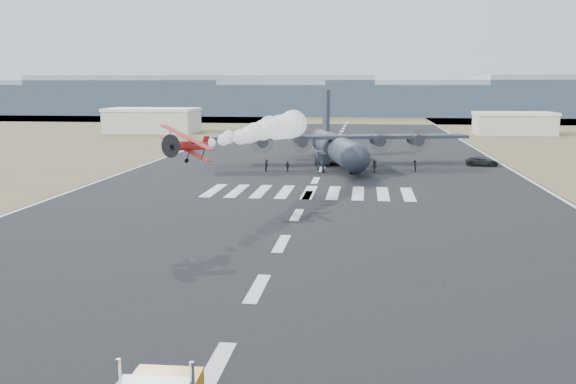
% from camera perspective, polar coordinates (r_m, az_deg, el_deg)
% --- Properties ---
extents(ground, '(500.00, 500.00, 0.00)m').
position_cam_1_polar(ground, '(31.21, -6.54, -15.31)').
color(ground, black).
rests_on(ground, ground).
extents(scrub_far, '(500.00, 80.00, 0.00)m').
position_cam_1_polar(scrub_far, '(257.94, 5.44, 6.57)').
color(scrub_far, brown).
rests_on(scrub_far, ground).
extents(runway_markings, '(60.00, 260.00, 0.01)m').
position_cam_1_polar(runway_markings, '(88.75, 2.46, 1.04)').
color(runway_markings, silver).
rests_on(runway_markings, ground).
extents(ridge_seg_b, '(150.00, 50.00, 15.00)m').
position_cam_1_polar(ridge_seg_b, '(318.45, -18.71, 8.01)').
color(ridge_seg_b, gray).
rests_on(ridge_seg_b, ground).
extents(ridge_seg_c, '(150.00, 50.00, 17.00)m').
position_cam_1_polar(ridge_seg_c, '(296.38, -7.17, 8.56)').
color(ridge_seg_c, gray).
rests_on(ridge_seg_c, ground).
extents(ridge_seg_d, '(150.00, 50.00, 13.00)m').
position_cam_1_polar(ridge_seg_d, '(287.67, 5.63, 8.16)').
color(ridge_seg_d, gray).
rests_on(ridge_seg_d, ground).
extents(ridge_seg_e, '(150.00, 50.00, 15.00)m').
position_cam_1_polar(ridge_seg_e, '(293.40, 18.55, 7.94)').
color(ridge_seg_e, gray).
rests_on(ridge_seg_e, ground).
extents(hangar_left, '(24.50, 14.50, 6.70)m').
position_cam_1_polar(hangar_left, '(182.52, -11.95, 6.27)').
color(hangar_left, '#B4B0A0').
rests_on(hangar_left, ground).
extents(hangar_right, '(20.50, 12.50, 5.90)m').
position_cam_1_polar(hangar_right, '(182.07, 19.45, 5.81)').
color(hangar_right, '#B4B0A0').
rests_on(hangar_right, ground).
extents(aerobatic_biplane, '(5.62, 5.43, 3.21)m').
position_cam_1_polar(aerobatic_biplane, '(58.96, -8.90, 4.13)').
color(aerobatic_biplane, red).
extents(smoke_trail, '(7.77, 28.86, 3.69)m').
position_cam_1_polar(smoke_trail, '(81.04, -0.94, 5.83)').
color(smoke_trail, white).
extents(transport_aircraft, '(41.98, 34.35, 12.19)m').
position_cam_1_polar(transport_aircraft, '(106.89, 4.35, 4.15)').
color(transport_aircraft, '#202230').
rests_on(transport_aircraft, ground).
extents(support_vehicle, '(5.42, 2.78, 1.46)m').
position_cam_1_polar(support_vehicle, '(109.34, 16.86, 2.62)').
color(support_vehicle, black).
rests_on(support_vehicle, ground).
extents(crew_a, '(0.76, 0.80, 1.70)m').
position_cam_1_polar(crew_a, '(96.52, 2.71, 2.23)').
color(crew_a, black).
rests_on(crew_a, ground).
extents(crew_b, '(0.63, 0.92, 1.77)m').
position_cam_1_polar(crew_b, '(99.40, 11.17, 2.29)').
color(crew_b, black).
rests_on(crew_b, ground).
extents(crew_c, '(1.27, 1.09, 1.81)m').
position_cam_1_polar(crew_c, '(97.61, 7.68, 2.27)').
color(crew_c, black).
rests_on(crew_c, ground).
extents(crew_d, '(0.98, 1.03, 1.61)m').
position_cam_1_polar(crew_d, '(97.69, -0.06, 2.30)').
color(crew_d, black).
rests_on(crew_d, ground).
extents(crew_e, '(0.77, 0.93, 1.64)m').
position_cam_1_polar(crew_e, '(96.83, 3.15, 2.23)').
color(crew_e, black).
rests_on(crew_e, ground).
extents(crew_f, '(1.41, 1.41, 1.63)m').
position_cam_1_polar(crew_f, '(101.13, 5.12, 2.51)').
color(crew_f, black).
rests_on(crew_f, ground).
extents(crew_g, '(0.75, 0.68, 1.70)m').
position_cam_1_polar(crew_g, '(102.49, 2.51, 2.65)').
color(crew_g, black).
rests_on(crew_g, ground).
extents(crew_h, '(0.62, 0.92, 1.81)m').
position_cam_1_polar(crew_h, '(98.05, -1.90, 2.38)').
color(crew_h, black).
rests_on(crew_h, ground).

